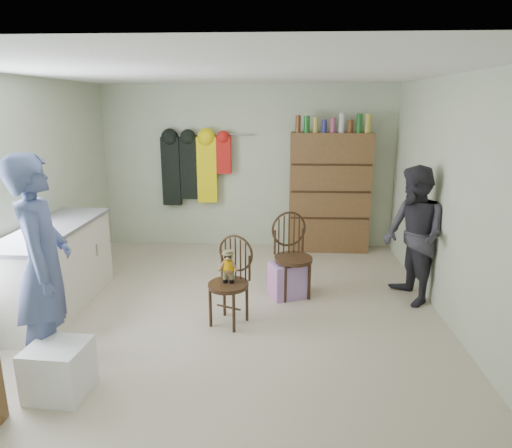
# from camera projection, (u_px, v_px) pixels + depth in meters

# --- Properties ---
(ground_plane) EXTENTS (5.00, 5.00, 0.00)m
(ground_plane) POSITION_uv_depth(u_px,v_px,m) (232.00, 312.00, 4.98)
(ground_plane) COLOR beige
(ground_plane) RESTS_ON ground
(room_walls) EXTENTS (5.00, 5.00, 5.00)m
(room_walls) POSITION_uv_depth(u_px,v_px,m) (235.00, 162.00, 5.09)
(room_walls) COLOR beige
(room_walls) RESTS_ON ground
(counter) EXTENTS (0.64, 1.86, 0.94)m
(counter) POSITION_uv_depth(u_px,v_px,m) (54.00, 268.00, 4.97)
(counter) COLOR silver
(counter) RESTS_ON ground
(plastic_tub) EXTENTS (0.46, 0.44, 0.41)m
(plastic_tub) POSITION_uv_depth(u_px,v_px,m) (59.00, 370.00, 3.55)
(plastic_tub) COLOR white
(plastic_tub) RESTS_ON ground
(chair_front) EXTENTS (0.54, 0.54, 0.92)m
(chair_front) POSITION_uv_depth(u_px,v_px,m) (230.00, 275.00, 4.64)
(chair_front) COLOR #3B2414
(chair_front) RESTS_ON ground
(chair_far) EXTENTS (0.56, 0.56, 0.99)m
(chair_far) POSITION_uv_depth(u_px,v_px,m) (292.00, 252.00, 5.33)
(chair_far) COLOR #3B2414
(chair_far) RESTS_ON ground
(striped_bag) EXTENTS (0.48, 0.43, 0.41)m
(striped_bag) POSITION_uv_depth(u_px,v_px,m) (287.00, 280.00, 5.35)
(striped_bag) COLOR pink
(striped_bag) RESTS_ON ground
(person_left) EXTENTS (0.64, 0.78, 1.85)m
(person_left) POSITION_uv_depth(u_px,v_px,m) (43.00, 267.00, 3.69)
(person_left) COLOR #495585
(person_left) RESTS_ON ground
(person_right) EXTENTS (0.73, 0.86, 1.56)m
(person_right) POSITION_uv_depth(u_px,v_px,m) (414.00, 236.00, 5.08)
(person_right) COLOR #2D2B33
(person_right) RESTS_ON ground
(dresser) EXTENTS (1.20, 0.39, 2.07)m
(dresser) POSITION_uv_depth(u_px,v_px,m) (329.00, 192.00, 6.90)
(dresser) COLOR brown
(dresser) RESTS_ON ground
(coat_rack) EXTENTS (1.42, 0.12, 1.09)m
(coat_rack) POSITION_uv_depth(u_px,v_px,m) (194.00, 168.00, 7.01)
(coat_rack) COLOR #99999E
(coat_rack) RESTS_ON ground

